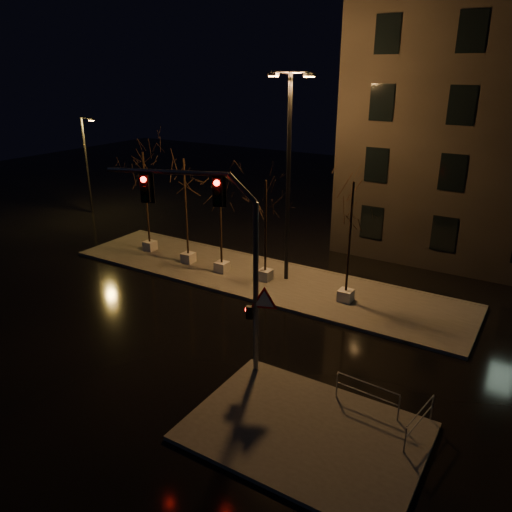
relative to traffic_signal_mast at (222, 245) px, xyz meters
The scene contains 13 objects.
ground 6.26m from the traffic_signal_mast, 150.74° to the left, with size 90.00×90.00×0.00m, color black.
median 9.87m from the traffic_signal_mast, 113.25° to the left, with size 22.00×5.00×0.15m, color #44423D.
sidewalk_corner 6.54m from the traffic_signal_mast, 21.26° to the right, with size 7.00×5.00×0.15m, color #44423D.
tree_0 13.63m from the traffic_signal_mast, 144.38° to the left, with size 1.80×1.80×6.06m.
tree_1 10.86m from the traffic_signal_mast, 135.93° to the left, with size 1.80×1.80×6.03m.
tree_2 9.17m from the traffic_signal_mast, 125.98° to the left, with size 1.80×1.80×5.43m.
tree_3 8.21m from the traffic_signal_mast, 110.08° to the left, with size 1.80×1.80×5.41m.
tree_4 7.72m from the traffic_signal_mast, 77.16° to the left, with size 1.80×1.80×5.88m.
traffic_signal_mast is the anchor object (origin of this frame).
streetlight_main 8.69m from the traffic_signal_mast, 103.09° to the left, with size 2.56×0.68×10.24m.
streetlight_far 24.32m from the traffic_signal_mast, 149.77° to the left, with size 1.41×0.25×7.17m.
guard_rail_a 6.75m from the traffic_signal_mast, ahead, with size 2.19×0.21×0.95m.
guard_rail_b 8.23m from the traffic_signal_mast, ahead, with size 0.35×1.93×0.92m.
Camera 1 is at (12.71, -14.83, 10.53)m, focal length 35.00 mm.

